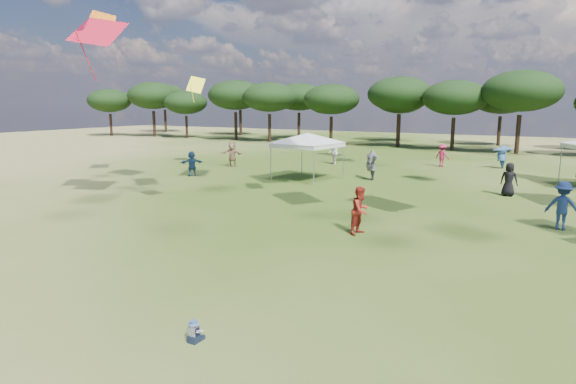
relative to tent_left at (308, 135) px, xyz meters
name	(u,v)px	position (x,y,z in m)	size (l,w,h in m)	color
ground	(88,384)	(6.74, -21.32, -2.72)	(140.00, 140.00, 0.00)	#3B5319
tree_line	(514,95)	(9.13, 26.09, 2.70)	(108.78, 17.63, 7.77)	black
tent_left	(308,135)	(0.00, 0.00, 0.00)	(6.71, 6.71, 3.15)	gray
toddler	(194,332)	(7.35, -19.31, -2.52)	(0.30, 0.34, 0.46)	black
festival_crowd	(408,166)	(5.55, 2.51, -1.84)	(28.68, 23.08, 1.88)	#2E2E33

